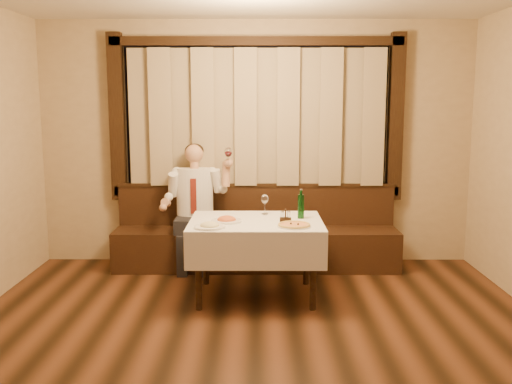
{
  "coord_description": "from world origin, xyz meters",
  "views": [
    {
      "loc": [
        0.02,
        -3.65,
        1.89
      ],
      "look_at": [
        0.0,
        1.9,
        1.0
      ],
      "focal_mm": 40.0,
      "sensor_mm": 36.0,
      "label": 1
    }
  ],
  "objects_px": {
    "pizza": "(294,225)",
    "cruet_caddy": "(285,217)",
    "pasta_cream": "(210,224)",
    "banquette": "(256,240)",
    "dining_table": "(256,231)",
    "green_bottle": "(301,206)",
    "seated_man": "(195,197)",
    "pasta_red": "(227,218)"
  },
  "relations": [
    {
      "from": "dining_table",
      "to": "green_bottle",
      "type": "height_order",
      "value": "green_bottle"
    },
    {
      "from": "banquette",
      "to": "cruet_caddy",
      "type": "distance_m",
      "value": 1.2
    },
    {
      "from": "pizza",
      "to": "cruet_caddy",
      "type": "relative_size",
      "value": 2.64
    },
    {
      "from": "dining_table",
      "to": "cruet_caddy",
      "type": "xyz_separation_m",
      "value": [
        0.28,
        -0.04,
        0.15
      ]
    },
    {
      "from": "banquette",
      "to": "cruet_caddy",
      "type": "bearing_deg",
      "value": -75.17
    },
    {
      "from": "pizza",
      "to": "pasta_red",
      "type": "distance_m",
      "value": 0.66
    },
    {
      "from": "dining_table",
      "to": "pasta_cream",
      "type": "distance_m",
      "value": 0.55
    },
    {
      "from": "green_bottle",
      "to": "cruet_caddy",
      "type": "relative_size",
      "value": 2.47
    },
    {
      "from": "pasta_red",
      "to": "pizza",
      "type": "bearing_deg",
      "value": -18.18
    },
    {
      "from": "dining_table",
      "to": "green_bottle",
      "type": "bearing_deg",
      "value": 12.93
    },
    {
      "from": "pasta_cream",
      "to": "seated_man",
      "type": "bearing_deg",
      "value": 102.18
    },
    {
      "from": "seated_man",
      "to": "pasta_red",
      "type": "bearing_deg",
      "value": -67.6
    },
    {
      "from": "banquette",
      "to": "pasta_red",
      "type": "height_order",
      "value": "banquette"
    },
    {
      "from": "seated_man",
      "to": "cruet_caddy",
      "type": "bearing_deg",
      "value": -45.08
    },
    {
      "from": "dining_table",
      "to": "cruet_caddy",
      "type": "relative_size",
      "value": 10.8
    },
    {
      "from": "pasta_cream",
      "to": "green_bottle",
      "type": "distance_m",
      "value": 0.96
    },
    {
      "from": "dining_table",
      "to": "pasta_red",
      "type": "distance_m",
      "value": 0.32
    },
    {
      "from": "pasta_cream",
      "to": "seated_man",
      "type": "distance_m",
      "value": 1.28
    },
    {
      "from": "banquette",
      "to": "green_bottle",
      "type": "xyz_separation_m",
      "value": [
        0.44,
        -0.92,
        0.57
      ]
    },
    {
      "from": "banquette",
      "to": "pasta_red",
      "type": "xyz_separation_m",
      "value": [
        -0.28,
        -1.09,
        0.49
      ]
    },
    {
      "from": "pasta_cream",
      "to": "pizza",
      "type": "bearing_deg",
      "value": 3.93
    },
    {
      "from": "pasta_red",
      "to": "seated_man",
      "type": "xyz_separation_m",
      "value": [
        -0.41,
        1.0,
        0.03
      ]
    },
    {
      "from": "pasta_red",
      "to": "green_bottle",
      "type": "bearing_deg",
      "value": 12.8
    },
    {
      "from": "pasta_red",
      "to": "cruet_caddy",
      "type": "height_order",
      "value": "cruet_caddy"
    },
    {
      "from": "cruet_caddy",
      "to": "seated_man",
      "type": "relative_size",
      "value": 0.08
    },
    {
      "from": "pizza",
      "to": "cruet_caddy",
      "type": "height_order",
      "value": "cruet_caddy"
    },
    {
      "from": "pizza",
      "to": "pasta_red",
      "type": "bearing_deg",
      "value": 161.82
    },
    {
      "from": "banquette",
      "to": "pizza",
      "type": "distance_m",
      "value": 1.41
    },
    {
      "from": "pasta_cream",
      "to": "banquette",
      "type": "bearing_deg",
      "value": 72.73
    },
    {
      "from": "pasta_red",
      "to": "cruet_caddy",
      "type": "distance_m",
      "value": 0.56
    },
    {
      "from": "banquette",
      "to": "green_bottle",
      "type": "bearing_deg",
      "value": -64.65
    },
    {
      "from": "pasta_red",
      "to": "seated_man",
      "type": "height_order",
      "value": "seated_man"
    },
    {
      "from": "pasta_cream",
      "to": "seated_man",
      "type": "relative_size",
      "value": 0.2
    },
    {
      "from": "banquette",
      "to": "pizza",
      "type": "relative_size",
      "value": 10.29
    },
    {
      "from": "dining_table",
      "to": "seated_man",
      "type": "xyz_separation_m",
      "value": [
        -0.69,
        0.93,
        0.17
      ]
    },
    {
      "from": "cruet_caddy",
      "to": "banquette",
      "type": "bearing_deg",
      "value": 107.79
    },
    {
      "from": "pizza",
      "to": "cruet_caddy",
      "type": "bearing_deg",
      "value": 106.45
    },
    {
      "from": "pasta_cream",
      "to": "green_bottle",
      "type": "bearing_deg",
      "value": 26.23
    },
    {
      "from": "dining_table",
      "to": "pasta_cream",
      "type": "height_order",
      "value": "pasta_cream"
    },
    {
      "from": "seated_man",
      "to": "dining_table",
      "type": "bearing_deg",
      "value": -53.59
    },
    {
      "from": "pizza",
      "to": "pasta_red",
      "type": "xyz_separation_m",
      "value": [
        -0.63,
        0.21,
        0.03
      ]
    },
    {
      "from": "green_bottle",
      "to": "dining_table",
      "type": "bearing_deg",
      "value": -167.07
    }
  ]
}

